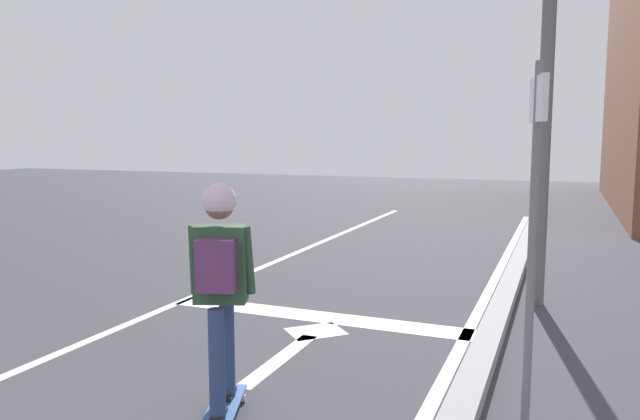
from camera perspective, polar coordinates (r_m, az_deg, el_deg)
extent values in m
cube|color=silver|center=(7.68, -12.85, -8.38)|extent=(0.12, 20.00, 0.01)
cube|color=silver|center=(6.42, 13.78, -11.45)|extent=(0.12, 20.00, 0.01)
cube|color=silver|center=(6.85, -0.20, -10.10)|extent=(3.60, 0.40, 0.01)
cube|color=silver|center=(5.62, -3.83, -13.96)|extent=(0.16, 1.40, 0.01)
cube|color=silver|center=(6.35, -0.40, -11.47)|extent=(0.71, 0.71, 0.01)
cube|color=#9C979A|center=(6.38, 16.06, -11.03)|extent=(0.24, 24.00, 0.14)
cube|color=#295498|center=(4.57, -9.19, -18.08)|extent=(0.47, 0.81, 0.02)
cube|color=#B2B2B7|center=(4.82, -8.52, -16.91)|extent=(0.18, 0.10, 0.01)
cylinder|color=silver|center=(4.85, -9.74, -17.21)|extent=(0.05, 0.06, 0.06)
cylinder|color=silver|center=(4.81, -7.28, -17.35)|extent=(0.05, 0.06, 0.06)
cylinder|color=navy|center=(4.59, -8.82, -12.67)|extent=(0.11, 0.11, 0.77)
cube|color=black|center=(4.72, -8.74, -16.92)|extent=(0.17, 0.26, 0.03)
cylinder|color=navy|center=(4.25, -9.80, -14.28)|extent=(0.11, 0.11, 0.77)
cube|color=black|center=(4.40, -9.69, -18.79)|extent=(0.17, 0.26, 0.03)
cube|color=#2C4D32|center=(4.24, -9.46, -5.09)|extent=(0.40, 0.29, 0.54)
cylinder|color=#2C4D32|center=(4.30, -11.86, -4.63)|extent=(0.07, 0.09, 0.49)
cylinder|color=#2C4D32|center=(4.23, -6.86, -4.74)|extent=(0.07, 0.14, 0.50)
sphere|color=#925F47|center=(4.17, -9.57, 0.56)|extent=(0.21, 0.21, 0.21)
sphere|color=silver|center=(4.17, -9.58, 0.93)|extent=(0.24, 0.24, 0.24)
cube|color=#5E2F5D|center=(4.10, -9.87, -5.22)|extent=(0.29, 0.22, 0.36)
cylinder|color=#5F605F|center=(7.59, 20.74, 11.26)|extent=(0.16, 0.16, 5.28)
cylinder|color=slate|center=(4.32, 19.55, -3.48)|extent=(0.06, 0.06, 2.50)
cube|color=white|center=(4.27, 20.09, 9.88)|extent=(0.14, 0.44, 0.30)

